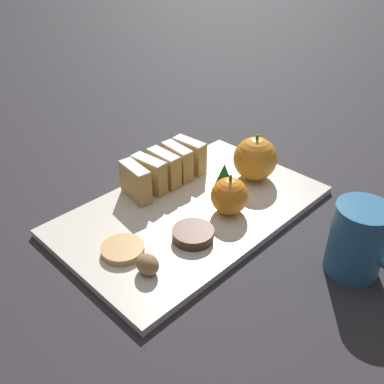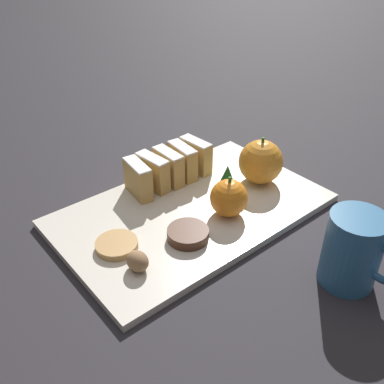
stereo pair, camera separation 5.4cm
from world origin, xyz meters
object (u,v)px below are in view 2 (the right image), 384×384
Objects in this scene: walnut at (138,261)px; chocolate_cookie at (188,234)px; orange_near at (229,198)px; coffee_mug at (354,251)px; orange_far at (261,162)px.

chocolate_cookie is (-0.01, 0.09, -0.01)m from walnut.
orange_near reaches higher than walnut.
coffee_mug is at bearing 48.27° from walnut.
walnut is 0.28m from coffee_mug.
coffee_mug is at bearing 31.03° from chocolate_cookie.
orange_near is 0.09m from chocolate_cookie.
orange_far is 1.38× the size of chocolate_cookie.
walnut is 0.09m from chocolate_cookie.
orange_near is 0.63× the size of coffee_mug.
coffee_mug is at bearing 7.96° from orange_near.
orange_near is 0.12m from orange_far.
orange_near is at bearing -172.04° from coffee_mug.
coffee_mug is (0.19, 0.21, 0.03)m from walnut.
orange_far is 0.30m from walnut.
orange_far reaches higher than chocolate_cookie.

